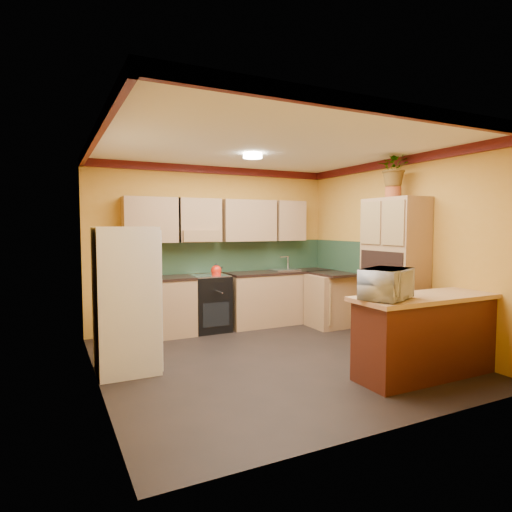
{
  "coord_description": "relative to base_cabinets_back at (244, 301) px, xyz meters",
  "views": [
    {
      "loc": [
        -2.56,
        -4.71,
        1.71
      ],
      "look_at": [
        -0.02,
        0.45,
        1.3
      ],
      "focal_mm": 30.0,
      "sensor_mm": 36.0,
      "label": 1
    }
  ],
  "objects": [
    {
      "name": "kettle",
      "position": [
        -0.53,
        -0.05,
        0.56
      ],
      "size": [
        0.19,
        0.19,
        0.18
      ],
      "primitive_type": null,
      "rotation": [
        0.0,
        0.0,
        0.1
      ],
      "color": "red",
      "rests_on": "stove"
    },
    {
      "name": "countertop_right",
      "position": [
        1.38,
        -0.63,
        0.46
      ],
      "size": [
        0.62,
        0.8,
        0.04
      ],
      "primitive_type": "cube",
      "color": "black",
      "rests_on": "base_cabinets_right"
    },
    {
      "name": "base_cabinets_back",
      "position": [
        0.0,
        0.0,
        0.0
      ],
      "size": [
        3.65,
        0.6,
        0.88
      ],
      "primitive_type": "cube",
      "color": "#A77A58",
      "rests_on": "ground"
    },
    {
      "name": "countertop_back",
      "position": [
        0.0,
        -0.0,
        0.46
      ],
      "size": [
        3.65,
        0.62,
        0.04
      ],
      "primitive_type": "cube",
      "color": "black",
      "rests_on": "base_cabinets_back"
    },
    {
      "name": "microwave",
      "position": [
        0.24,
        -3.09,
        0.65
      ],
      "size": [
        0.71,
        0.62,
        0.33
      ],
      "primitive_type": "imported",
      "rotation": [
        0.0,
        0.0,
        0.45
      ],
      "color": "silver",
      "rests_on": "bar_top"
    },
    {
      "name": "room_shell",
      "position": [
        -0.4,
        -1.52,
        1.65
      ],
      "size": [
        4.24,
        4.24,
        2.72
      ],
      "color": "black",
      "rests_on": "ground"
    },
    {
      "name": "base_cabinets_right",
      "position": [
        1.38,
        -0.63,
        0.0
      ],
      "size": [
        0.6,
        0.8,
        0.88
      ],
      "primitive_type": "cube",
      "color": "#A77A58",
      "rests_on": "ground"
    },
    {
      "name": "bar_top",
      "position": [
        0.9,
        -3.09,
        0.47
      ],
      "size": [
        1.9,
        0.65,
        0.05
      ],
      "primitive_type": "cube",
      "color": "tan",
      "rests_on": "breakfast_bar"
    },
    {
      "name": "fridge",
      "position": [
        -2.17,
        -1.42,
        0.41
      ],
      "size": [
        0.68,
        0.66,
        1.7
      ],
      "primitive_type": "cube",
      "color": "silver",
      "rests_on": "ground"
    },
    {
      "name": "breakfast_bar",
      "position": [
        0.9,
        -3.09,
        0.0
      ],
      "size": [
        1.8,
        0.55,
        0.88
      ],
      "primitive_type": "cube",
      "color": "#4A1D11",
      "rests_on": "ground"
    },
    {
      "name": "stove",
      "position": [
        -0.63,
        -0.0,
        0.02
      ],
      "size": [
        0.58,
        0.58,
        0.91
      ],
      "primitive_type": "cube",
      "color": "black",
      "rests_on": "ground"
    },
    {
      "name": "fern",
      "position": [
        1.43,
        -1.92,
        2.08
      ],
      "size": [
        0.54,
        0.5,
        0.52
      ],
      "primitive_type": "imported",
      "rotation": [
        0.0,
        0.0,
        0.22
      ],
      "color": "#A77A58",
      "rests_on": "fern_pot"
    },
    {
      "name": "fern_pot",
      "position": [
        1.43,
        -1.92,
        1.74
      ],
      "size": [
        0.22,
        0.22,
        0.16
      ],
      "primitive_type": "cylinder",
      "color": "#9E4A26",
      "rests_on": "pantry"
    },
    {
      "name": "sink",
      "position": [
        0.77,
        0.0,
        0.5
      ],
      "size": [
        0.48,
        0.4,
        0.03
      ],
      "primitive_type": "cube",
      "color": "silver",
      "rests_on": "countertop_back"
    },
    {
      "name": "pantry",
      "position": [
        1.43,
        -1.97,
        0.61
      ],
      "size": [
        0.48,
        0.9,
        2.1
      ],
      "primitive_type": "cube",
      "color": "#A77A58",
      "rests_on": "ground"
    }
  ]
}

